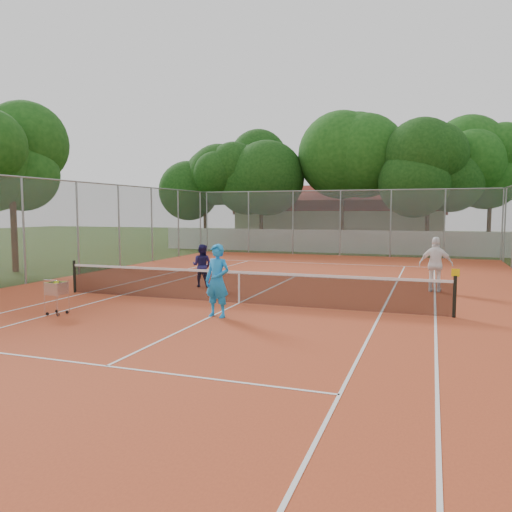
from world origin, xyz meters
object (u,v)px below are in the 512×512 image
(clubhouse, at_px, (341,217))
(ball_hopper, at_px, (57,297))
(player_far_left, at_px, (202,266))
(player_near, at_px, (217,281))
(player_far_right, at_px, (436,264))
(tennis_net, at_px, (239,287))

(clubhouse, xyz_separation_m, ball_hopper, (-1.92, -32.15, -1.70))
(clubhouse, relative_size, player_far_left, 10.69)
(clubhouse, bearing_deg, player_near, -85.99)
(player_near, relative_size, player_far_left, 1.23)
(player_far_left, xyz_separation_m, player_far_right, (7.94, 1.62, 0.16))
(clubhouse, xyz_separation_m, player_near, (2.17, -30.96, -1.24))
(ball_hopper, bearing_deg, player_far_left, 55.18)
(player_near, xyz_separation_m, player_far_left, (-2.62, 4.54, -0.18))
(player_near, relative_size, player_far_right, 1.01)
(player_near, bearing_deg, player_far_right, 58.31)
(tennis_net, bearing_deg, clubhouse, 93.95)
(tennis_net, distance_m, player_far_right, 6.93)
(player_near, distance_m, player_far_right, 8.14)
(player_near, xyz_separation_m, ball_hopper, (-4.09, -1.18, -0.47))
(player_far_left, bearing_deg, clubhouse, -92.53)
(player_near, distance_m, ball_hopper, 4.28)
(player_far_left, relative_size, ball_hopper, 1.61)
(player_far_left, xyz_separation_m, ball_hopper, (-1.47, -5.73, -0.29))
(tennis_net, relative_size, player_far_right, 6.39)
(clubhouse, bearing_deg, player_far_right, -73.19)
(player_far_right, height_order, ball_hopper, player_far_right)
(tennis_net, relative_size, player_near, 6.30)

